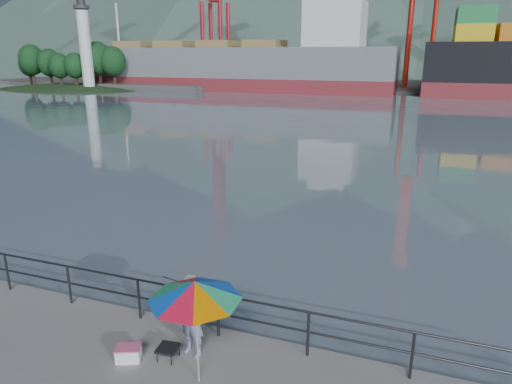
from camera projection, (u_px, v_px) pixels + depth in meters
The scene contains 10 objects.
harbor_water at pixel (401, 76), 126.34m from camera, with size 500.00×280.00×0.00m, color slate.
far_dock at pixel (444, 85), 89.79m from camera, with size 200.00×40.00×0.40m, color #514F4C.
guardrail at pixel (103, 291), 10.84m from camera, with size 22.00×0.06×1.03m.
lighthouse_islet at pixel (67, 86), 83.15m from camera, with size 48.00×26.40×19.20m.
fisherman at pixel (192, 319), 9.18m from camera, with size 0.58×0.38×1.59m, color navy.
beach_umbrella at pixel (195, 290), 8.07m from camera, with size 2.20×2.20×2.09m.
folding_stool at pixel (168, 353), 9.20m from camera, with size 0.44×0.44×0.27m.
cooler_bag at pixel (129, 354), 9.17m from camera, with size 0.48×0.32×0.28m, color white.
fishing_rod at pixel (197, 322), 10.51m from camera, with size 0.02×0.02×2.26m, color black.
bulk_carrier at pixel (243, 65), 79.46m from camera, with size 55.69×9.64×14.50m.
Camera 1 is at (6.74, -6.15, 5.92)m, focal length 32.00 mm.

